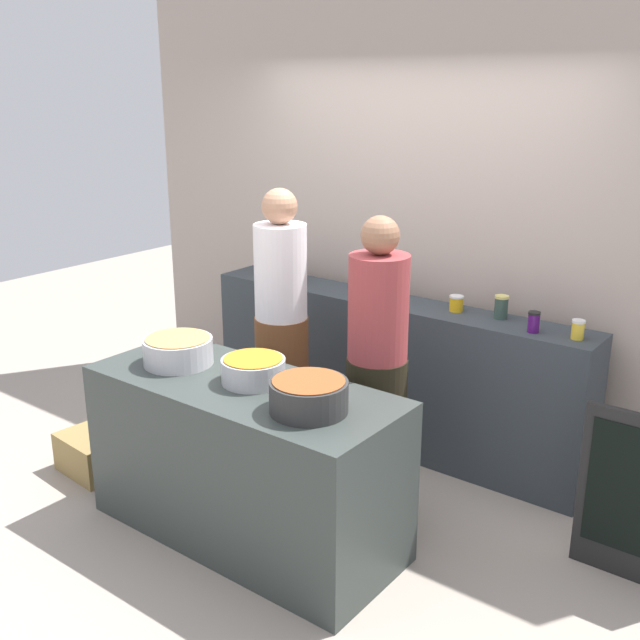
% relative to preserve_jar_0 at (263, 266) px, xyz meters
% --- Properties ---
extents(ground, '(12.00, 12.00, 0.00)m').
position_rel_preserve_jar_0_xyz_m(ground, '(1.09, -1.10, -1.06)').
color(ground, '#9F9387').
extents(storefront_wall, '(4.80, 0.12, 3.00)m').
position_rel_preserve_jar_0_xyz_m(storefront_wall, '(1.09, 0.35, 0.44)').
color(storefront_wall, '#B09F92').
rests_on(storefront_wall, ground).
extents(display_shelf, '(2.70, 0.36, 1.00)m').
position_rel_preserve_jar_0_xyz_m(display_shelf, '(1.09, 0.00, -0.56)').
color(display_shelf, '#323940').
rests_on(display_shelf, ground).
extents(prep_table, '(1.70, 0.70, 0.88)m').
position_rel_preserve_jar_0_xyz_m(prep_table, '(1.09, -1.40, -0.62)').
color(prep_table, '#333A37').
rests_on(prep_table, ground).
extents(preserve_jar_0, '(0.08, 0.08, 0.13)m').
position_rel_preserve_jar_0_xyz_m(preserve_jar_0, '(0.00, 0.00, 0.00)').
color(preserve_jar_0, '#CB6817').
rests_on(preserve_jar_0, display_shelf).
extents(preserve_jar_1, '(0.09, 0.09, 0.10)m').
position_rel_preserve_jar_0_xyz_m(preserve_jar_1, '(0.30, 0.01, -0.01)').
color(preserve_jar_1, brown).
rests_on(preserve_jar_1, display_shelf).
extents(preserve_jar_2, '(0.08, 0.08, 0.13)m').
position_rel_preserve_jar_0_xyz_m(preserve_jar_2, '(0.96, 0.03, 0.00)').
color(preserve_jar_2, '#55125F').
rests_on(preserve_jar_2, display_shelf).
extents(preserve_jar_3, '(0.07, 0.07, 0.12)m').
position_rel_preserve_jar_0_xyz_m(preserve_jar_3, '(1.08, -0.01, -0.00)').
color(preserve_jar_3, olive).
rests_on(preserve_jar_3, display_shelf).
extents(preserve_jar_4, '(0.09, 0.09, 0.10)m').
position_rel_preserve_jar_0_xyz_m(preserve_jar_4, '(1.54, 0.04, -0.02)').
color(preserve_jar_4, gold).
rests_on(preserve_jar_4, display_shelf).
extents(preserve_jar_5, '(0.08, 0.08, 0.14)m').
position_rel_preserve_jar_0_xyz_m(preserve_jar_5, '(1.82, 0.07, 0.01)').
color(preserve_jar_5, '#30463D').
rests_on(preserve_jar_5, display_shelf).
extents(preserve_jar_6, '(0.07, 0.07, 0.12)m').
position_rel_preserve_jar_0_xyz_m(preserve_jar_6, '(2.07, -0.06, -0.00)').
color(preserve_jar_6, '#461260').
rests_on(preserve_jar_6, display_shelf).
extents(preserve_jar_7, '(0.07, 0.07, 0.11)m').
position_rel_preserve_jar_0_xyz_m(preserve_jar_7, '(2.31, -0.03, -0.01)').
color(preserve_jar_7, gold).
rests_on(preserve_jar_7, display_shelf).
extents(cooking_pot_left, '(0.38, 0.38, 0.15)m').
position_rel_preserve_jar_0_xyz_m(cooking_pot_left, '(0.62, -1.40, -0.11)').
color(cooking_pot_left, '#B7B7BC').
rests_on(cooking_pot_left, prep_table).
extents(cooking_pot_center, '(0.33, 0.33, 0.13)m').
position_rel_preserve_jar_0_xyz_m(cooking_pot_center, '(1.13, -1.35, -0.12)').
color(cooking_pot_center, '#B7B7BC').
rests_on(cooking_pot_center, prep_table).
extents(cooking_pot_right, '(0.37, 0.37, 0.16)m').
position_rel_preserve_jar_0_xyz_m(cooking_pot_right, '(1.57, -1.46, -0.11)').
color(cooking_pot_right, '#2D2D2D').
rests_on(cooking_pot_right, prep_table).
extents(cook_with_tongs, '(0.34, 0.34, 1.74)m').
position_rel_preserve_jar_0_xyz_m(cook_with_tongs, '(0.67, -0.59, -0.26)').
color(cook_with_tongs, brown).
rests_on(cook_with_tongs, ground).
extents(cook_in_cap, '(0.33, 0.33, 1.70)m').
position_rel_preserve_jar_0_xyz_m(cook_in_cap, '(1.51, -0.79, -0.28)').
color(cook_in_cap, black).
rests_on(cook_in_cap, ground).
extents(bread_crate, '(0.45, 0.37, 0.24)m').
position_rel_preserve_jar_0_xyz_m(bread_crate, '(-0.13, -1.47, -0.94)').
color(bread_crate, olive).
rests_on(bread_crate, ground).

